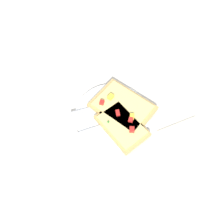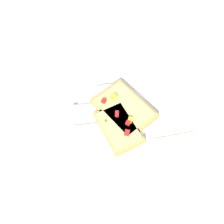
{
  "view_description": "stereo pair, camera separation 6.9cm",
  "coord_description": "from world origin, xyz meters",
  "px_view_note": "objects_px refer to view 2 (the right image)",
  "views": [
    {
      "loc": [
        0.13,
        0.32,
        0.62
      ],
      "look_at": [
        0.0,
        0.0,
        0.02
      ],
      "focal_mm": 35.0,
      "sensor_mm": 36.0,
      "label": 1
    },
    {
      "loc": [
        0.07,
        0.34,
        0.62
      ],
      "look_at": [
        0.0,
        0.0,
        0.02
      ],
      "focal_mm": 35.0,
      "sensor_mm": 36.0,
      "label": 2
    }
  ],
  "objects_px": {
    "fork": "(113,123)",
    "pizza_slice_corner": "(119,127)",
    "knife": "(97,106)",
    "pizza_slice_main": "(124,108)",
    "napkin": "(180,148)",
    "plate": "(112,114)"
  },
  "relations": [
    {
      "from": "fork",
      "to": "pizza_slice_corner",
      "type": "bearing_deg",
      "value": -55.18
    },
    {
      "from": "fork",
      "to": "plate",
      "type": "bearing_deg",
      "value": 85.8
    },
    {
      "from": "plate",
      "to": "pizza_slice_corner",
      "type": "relative_size",
      "value": 1.34
    },
    {
      "from": "plate",
      "to": "pizza_slice_corner",
      "type": "xyz_separation_m",
      "value": [
        -0.01,
        0.06,
        0.02
      ]
    },
    {
      "from": "plate",
      "to": "pizza_slice_main",
      "type": "relative_size",
      "value": 1.04
    },
    {
      "from": "knife",
      "to": "napkin",
      "type": "height_order",
      "value": "knife"
    },
    {
      "from": "pizza_slice_main",
      "to": "pizza_slice_corner",
      "type": "height_order",
      "value": "same"
    },
    {
      "from": "pizza_slice_corner",
      "to": "plate",
      "type": "bearing_deg",
      "value": 173.77
    },
    {
      "from": "fork",
      "to": "knife",
      "type": "relative_size",
      "value": 1.12
    },
    {
      "from": "plate",
      "to": "pizza_slice_main",
      "type": "bearing_deg",
      "value": -170.36
    },
    {
      "from": "fork",
      "to": "pizza_slice_corner",
      "type": "height_order",
      "value": "pizza_slice_corner"
    },
    {
      "from": "knife",
      "to": "napkin",
      "type": "relative_size",
      "value": 1.4
    },
    {
      "from": "fork",
      "to": "knife",
      "type": "xyz_separation_m",
      "value": [
        0.04,
        -0.07,
        0.0
      ]
    },
    {
      "from": "plate",
      "to": "knife",
      "type": "height_order",
      "value": "knife"
    },
    {
      "from": "pizza_slice_corner",
      "to": "napkin",
      "type": "height_order",
      "value": "pizza_slice_corner"
    },
    {
      "from": "knife",
      "to": "pizza_slice_main",
      "type": "relative_size",
      "value": 0.86
    },
    {
      "from": "pizza_slice_main",
      "to": "knife",
      "type": "bearing_deg",
      "value": -139.82
    },
    {
      "from": "pizza_slice_corner",
      "to": "napkin",
      "type": "xyz_separation_m",
      "value": [
        -0.17,
        0.09,
        -0.02
      ]
    },
    {
      "from": "fork",
      "to": "pizza_slice_corner",
      "type": "xyz_separation_m",
      "value": [
        -0.01,
        0.02,
        0.01
      ]
    },
    {
      "from": "plate",
      "to": "fork",
      "type": "height_order",
      "value": "fork"
    },
    {
      "from": "knife",
      "to": "napkin",
      "type": "xyz_separation_m",
      "value": [
        -0.22,
        0.19,
        -0.01
      ]
    },
    {
      "from": "plate",
      "to": "knife",
      "type": "bearing_deg",
      "value": -40.78
    }
  ]
}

